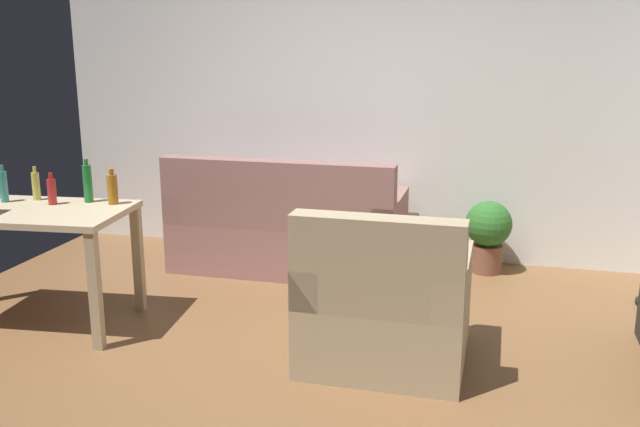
{
  "coord_description": "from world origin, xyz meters",
  "views": [
    {
      "loc": [
        1.14,
        -3.54,
        1.79
      ],
      "look_at": [
        0.1,
        0.5,
        0.75
      ],
      "focal_mm": 39.42,
      "sensor_mm": 36.0,
      "label": 1
    }
  ],
  "objects_px": {
    "armchair": "(385,309)",
    "bottle_tall": "(4,186)",
    "bottle_squat": "(36,186)",
    "bottle_amber": "(113,189)",
    "bottle_red": "(52,191)",
    "couch": "(287,231)",
    "bottle_green": "(88,183)",
    "potted_plant": "(488,231)",
    "desk": "(31,226)"
  },
  "relations": [
    {
      "from": "bottle_squat",
      "to": "desk",
      "type": "bearing_deg",
      "value": -65.24
    },
    {
      "from": "couch",
      "to": "desk",
      "type": "bearing_deg",
      "value": 49.93
    },
    {
      "from": "potted_plant",
      "to": "bottle_amber",
      "type": "distance_m",
      "value": 2.84
    },
    {
      "from": "potted_plant",
      "to": "armchair",
      "type": "height_order",
      "value": "armchair"
    },
    {
      "from": "potted_plant",
      "to": "armchair",
      "type": "xyz_separation_m",
      "value": [
        -0.52,
        -1.78,
        -0.01
      ]
    },
    {
      "from": "couch",
      "to": "bottle_green",
      "type": "distance_m",
      "value": 1.65
    },
    {
      "from": "bottle_squat",
      "to": "bottle_green",
      "type": "bearing_deg",
      "value": 4.95
    },
    {
      "from": "couch",
      "to": "desk",
      "type": "height_order",
      "value": "couch"
    },
    {
      "from": "bottle_tall",
      "to": "potted_plant",
      "type": "bearing_deg",
      "value": 28.44
    },
    {
      "from": "bottle_red",
      "to": "bottle_green",
      "type": "bearing_deg",
      "value": 32.75
    },
    {
      "from": "bottle_tall",
      "to": "bottle_green",
      "type": "distance_m",
      "value": 0.55
    },
    {
      "from": "potted_plant",
      "to": "bottle_red",
      "type": "relative_size",
      "value": 2.77
    },
    {
      "from": "bottle_squat",
      "to": "bottle_red",
      "type": "xyz_separation_m",
      "value": [
        0.18,
        -0.09,
        -0.01
      ]
    },
    {
      "from": "couch",
      "to": "bottle_tall",
      "type": "bearing_deg",
      "value": 41.69
    },
    {
      "from": "bottle_red",
      "to": "bottle_green",
      "type": "distance_m",
      "value": 0.22
    },
    {
      "from": "armchair",
      "to": "bottle_tall",
      "type": "distance_m",
      "value": 2.58
    },
    {
      "from": "armchair",
      "to": "bottle_green",
      "type": "relative_size",
      "value": 3.26
    },
    {
      "from": "bottle_tall",
      "to": "bottle_squat",
      "type": "xyz_separation_m",
      "value": [
        0.16,
        0.1,
        -0.01
      ]
    },
    {
      "from": "couch",
      "to": "bottle_amber",
      "type": "distance_m",
      "value": 1.55
    },
    {
      "from": "couch",
      "to": "bottle_tall",
      "type": "xyz_separation_m",
      "value": [
        -1.5,
        -1.34,
        0.56
      ]
    },
    {
      "from": "bottle_tall",
      "to": "bottle_squat",
      "type": "relative_size",
      "value": 1.1
    },
    {
      "from": "desk",
      "to": "bottle_tall",
      "type": "distance_m",
      "value": 0.37
    },
    {
      "from": "bottle_amber",
      "to": "bottle_red",
      "type": "bearing_deg",
      "value": -164.03
    },
    {
      "from": "potted_plant",
      "to": "bottle_green",
      "type": "distance_m",
      "value": 2.99
    },
    {
      "from": "bottle_red",
      "to": "bottle_squat",
      "type": "bearing_deg",
      "value": 153.78
    },
    {
      "from": "desk",
      "to": "bottle_red",
      "type": "xyz_separation_m",
      "value": [
        0.07,
        0.14,
        0.2
      ]
    },
    {
      "from": "desk",
      "to": "armchair",
      "type": "xyz_separation_m",
      "value": [
        2.25,
        -0.01,
        -0.33
      ]
    },
    {
      "from": "bottle_tall",
      "to": "bottle_green",
      "type": "xyz_separation_m",
      "value": [
        0.53,
        0.14,
        0.02
      ]
    },
    {
      "from": "desk",
      "to": "bottle_red",
      "type": "relative_size",
      "value": 6.13
    },
    {
      "from": "desk",
      "to": "armchair",
      "type": "height_order",
      "value": "armchair"
    },
    {
      "from": "couch",
      "to": "armchair",
      "type": "height_order",
      "value": "same"
    },
    {
      "from": "bottle_green",
      "to": "couch",
      "type": "bearing_deg",
      "value": 50.98
    },
    {
      "from": "bottle_squat",
      "to": "bottle_amber",
      "type": "xyz_separation_m",
      "value": [
        0.55,
        0.02,
        0.0
      ]
    },
    {
      "from": "bottle_tall",
      "to": "couch",
      "type": "bearing_deg",
      "value": 41.69
    },
    {
      "from": "bottle_green",
      "to": "bottle_amber",
      "type": "xyz_separation_m",
      "value": [
        0.19,
        -0.01,
        -0.03
      ]
    },
    {
      "from": "bottle_green",
      "to": "bottle_squat",
      "type": "bearing_deg",
      "value": -175.05
    },
    {
      "from": "bottle_squat",
      "to": "bottle_green",
      "type": "relative_size",
      "value": 0.79
    },
    {
      "from": "armchair",
      "to": "bottle_red",
      "type": "relative_size",
      "value": 4.47
    },
    {
      "from": "bottle_tall",
      "to": "desk",
      "type": "bearing_deg",
      "value": -25.06
    },
    {
      "from": "couch",
      "to": "bottle_amber",
      "type": "bearing_deg",
      "value": 57.02
    },
    {
      "from": "bottle_red",
      "to": "desk",
      "type": "bearing_deg",
      "value": -116.74
    },
    {
      "from": "bottle_red",
      "to": "bottle_green",
      "type": "xyz_separation_m",
      "value": [
        0.19,
        0.12,
        0.04
      ]
    },
    {
      "from": "bottle_squat",
      "to": "bottle_amber",
      "type": "height_order",
      "value": "bottle_amber"
    },
    {
      "from": "bottle_green",
      "to": "bottle_red",
      "type": "bearing_deg",
      "value": -147.25
    },
    {
      "from": "desk",
      "to": "potted_plant",
      "type": "relative_size",
      "value": 2.21
    },
    {
      "from": "potted_plant",
      "to": "bottle_red",
      "type": "height_order",
      "value": "bottle_red"
    },
    {
      "from": "couch",
      "to": "potted_plant",
      "type": "xyz_separation_m",
      "value": [
        1.54,
        0.31,
        0.02
      ]
    },
    {
      "from": "armchair",
      "to": "potted_plant",
      "type": "bearing_deg",
      "value": -105.97
    },
    {
      "from": "couch",
      "to": "armchair",
      "type": "relative_size",
      "value": 1.94
    },
    {
      "from": "couch",
      "to": "desk",
      "type": "xyz_separation_m",
      "value": [
        -1.23,
        -1.46,
        0.34
      ]
    }
  ]
}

